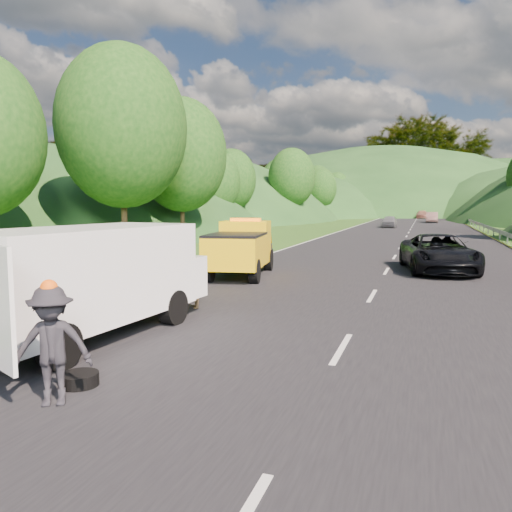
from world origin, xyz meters
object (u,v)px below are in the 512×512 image
(worker, at_px, (54,406))
(white_van, at_px, (90,276))
(woman, at_px, (144,303))
(passing_suv, at_px, (438,272))
(spare_tire, at_px, (80,387))
(child, at_px, (194,309))
(tow_truck, at_px, (241,248))
(suitcase, at_px, (102,293))

(worker, bearing_deg, white_van, 88.88)
(woman, xyz_separation_m, passing_suv, (8.23, 9.82, 0.00))
(woman, relative_size, worker, 1.07)
(spare_tire, bearing_deg, passing_suv, 70.41)
(child, bearing_deg, tow_truck, 153.02)
(woman, xyz_separation_m, spare_tire, (2.56, -6.10, 0.00))
(worker, bearing_deg, passing_suv, 41.89)
(white_van, bearing_deg, passing_suv, 66.59)
(child, bearing_deg, spare_tire, -27.37)
(woman, xyz_separation_m, suitcase, (-1.25, -0.21, 0.26))
(worker, xyz_separation_m, suitcase, (-3.95, 6.63, 0.26))
(tow_truck, height_order, suitcase, tow_truck)
(child, relative_size, worker, 0.59)
(woman, bearing_deg, white_van, -165.13)
(white_van, height_order, suitcase, white_van)
(tow_truck, height_order, white_van, white_van)
(worker, distance_m, suitcase, 7.72)
(white_van, relative_size, child, 6.89)
(white_van, xyz_separation_m, suitcase, (-2.19, 3.41, -1.09))
(white_van, relative_size, suitcase, 13.17)
(white_van, height_order, woman, white_van)
(tow_truck, height_order, woman, tow_truck)
(child, bearing_deg, woman, -133.01)
(passing_suv, bearing_deg, suitcase, -143.11)
(suitcase, bearing_deg, spare_tire, -57.07)
(tow_truck, relative_size, spare_tire, 9.36)
(woman, relative_size, suitcase, 3.50)
(worker, bearing_deg, spare_tire, 70.41)
(tow_truck, xyz_separation_m, white_van, (0.19, -9.72, 0.23))
(tow_truck, distance_m, white_van, 9.73)
(white_van, distance_m, spare_tire, 3.26)
(child, distance_m, suitcase, 2.98)
(child, height_order, spare_tire, child)
(spare_tire, bearing_deg, child, 98.26)
(child, xyz_separation_m, passing_suv, (6.52, 10.04, 0.00))
(passing_suv, bearing_deg, child, -132.71)
(white_van, bearing_deg, child, 82.29)
(white_van, distance_m, child, 3.74)
(suitcase, xyz_separation_m, passing_suv, (9.49, 10.03, -0.26))
(tow_truck, height_order, spare_tire, tow_truck)
(passing_suv, bearing_deg, white_van, -128.20)
(woman, xyz_separation_m, child, (1.71, -0.22, 0.00))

